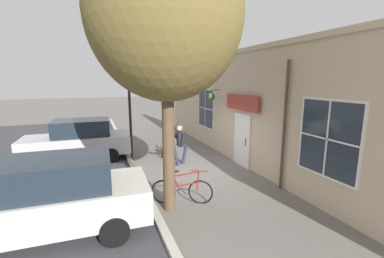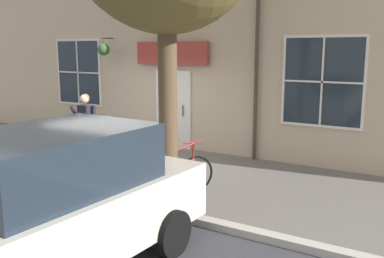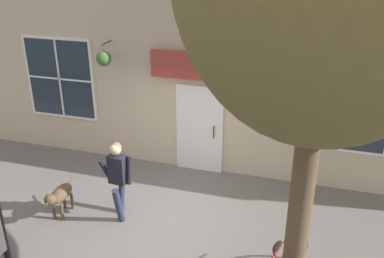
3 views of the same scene
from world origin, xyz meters
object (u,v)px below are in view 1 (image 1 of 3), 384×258
leaning_bicycle (182,190)px  pedestrian_walking (180,141)px  street_tree_by_curb (164,18)px  street_lamp (129,90)px  parked_car_mid_block (51,197)px  parked_car_nearest_curb (79,140)px  dog_on_leash (165,147)px

leaning_bicycle → pedestrian_walking: bearing=-107.7°
street_tree_by_curb → leaning_bicycle: bearing=-161.1°
street_lamp → parked_car_mid_block: bearing=63.5°
pedestrian_walking → leaning_bicycle: size_ratio=1.03×
leaning_bicycle → street_lamp: street_lamp is taller
leaning_bicycle → parked_car_nearest_curb: (2.83, -5.39, 0.50)m
pedestrian_walking → dog_on_leash: size_ratio=1.51×
street_tree_by_curb → parked_car_mid_block: size_ratio=1.60×
pedestrian_walking → street_lamp: street_lamp is taller
street_tree_by_curb → street_lamp: (0.28, -4.64, -1.83)m
street_tree_by_curb → street_lamp: street_tree_by_curb is taller
street_lamp → pedestrian_walking: bearing=144.2°
dog_on_leash → street_lamp: 2.91m
pedestrian_walking → parked_car_nearest_curb: parked_car_nearest_curb is taller
pedestrian_walking → parked_car_mid_block: size_ratio=0.37×
street_tree_by_curb → leaning_bicycle: size_ratio=4.41×
parked_car_mid_block → street_lamp: 5.81m
pedestrian_walking → dog_on_leash: bearing=-74.5°
street_tree_by_curb → parked_car_nearest_curb: bearing=-66.9°
parked_car_nearest_curb → street_tree_by_curb: bearing=113.1°
leaning_bicycle → parked_car_nearest_curb: 6.11m
parked_car_nearest_curb → street_lamp: size_ratio=0.96×
leaning_bicycle → street_lamp: bearing=-80.6°
pedestrian_walking → parked_car_nearest_curb: 4.43m
leaning_bicycle → parked_car_nearest_curb: size_ratio=0.36×
parked_car_nearest_curb → street_lamp: (-2.09, 0.90, 2.12)m
pedestrian_walking → parked_car_mid_block: (4.18, 3.56, -0.09)m
leaning_bicycle → street_tree_by_curb: bearing=18.9°
street_tree_by_curb → parked_car_mid_block: bearing=4.1°
dog_on_leash → pedestrian_walking: bearing=105.5°
pedestrian_walking → parked_car_mid_block: parked_car_mid_block is taller
dog_on_leash → street_lamp: size_ratio=0.24×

